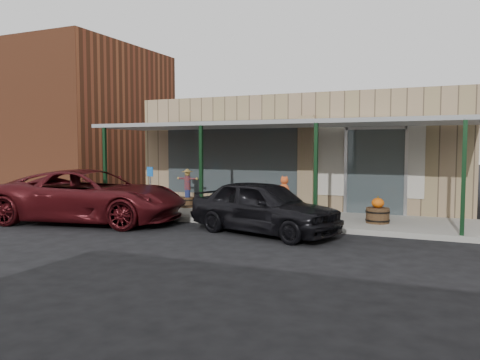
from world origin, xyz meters
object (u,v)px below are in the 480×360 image
at_px(handicap_sign, 150,183).
at_px(parked_sedan, 264,207).
at_px(car_maroon, 91,196).
at_px(barrel_scarecrow, 188,194).
at_px(barrel_pumpkin, 378,213).

height_order(handicap_sign, parked_sedan, handicap_sign).
distance_m(parked_sedan, car_maroon, 5.59).
xyz_separation_m(barrel_scarecrow, barrel_pumpkin, (6.82, -0.93, -0.20)).
bearing_deg(handicap_sign, car_maroon, -99.74).
distance_m(barrel_scarecrow, barrel_pumpkin, 6.88).
height_order(barrel_pumpkin, handicap_sign, handicap_sign).
bearing_deg(parked_sedan, barrel_scarecrow, 69.87).
xyz_separation_m(parked_sedan, car_maroon, (-5.58, -0.37, 0.09)).
bearing_deg(barrel_pumpkin, parked_sedan, -141.79).
distance_m(barrel_scarecrow, parked_sedan, 5.13).
relative_size(barrel_scarecrow, handicap_sign, 0.93).
height_order(barrel_pumpkin, car_maroon, car_maroon).
bearing_deg(handicap_sign, parked_sedan, 1.64).
height_order(barrel_pumpkin, parked_sedan, parked_sedan).
xyz_separation_m(barrel_pumpkin, car_maroon, (-8.28, -2.50, 0.39)).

